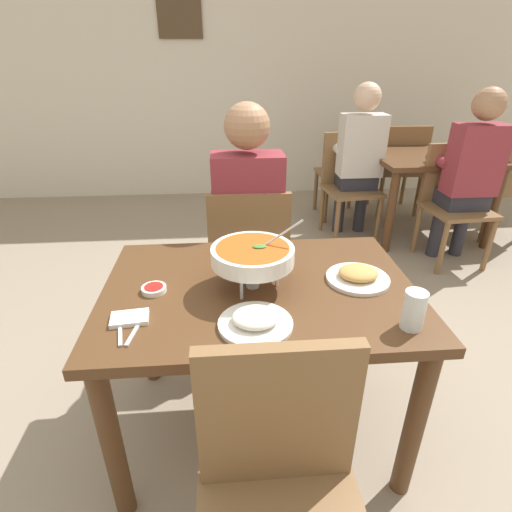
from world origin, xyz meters
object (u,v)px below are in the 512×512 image
at_px(chair_bg_window, 507,183).
at_px(patron_bg_left, 470,169).
at_px(rice_plate, 255,321).
at_px(dining_table_main, 259,312).
at_px(sauce_dish, 154,289).
at_px(appetizer_plate, 358,276).
at_px(diner_main, 247,213).
at_px(dining_table_far, 429,170).
at_px(patron_bg_middle, 359,153).
at_px(chair_diner_main, 248,256).
at_px(chair_viewer_empty, 282,496).
at_px(drink_glass, 413,312).
at_px(chair_bg_right, 400,165).
at_px(chair_bg_middle, 348,179).
at_px(chair_bg_corner, 351,166).
at_px(chair_bg_left, 453,197).
at_px(curry_bowl, 253,256).

xyz_separation_m(chair_bg_window, patron_bg_left, (-0.62, -0.40, 0.24)).
bearing_deg(rice_plate, dining_table_main, 82.14).
bearing_deg(sauce_dish, appetizer_plate, 1.46).
bearing_deg(diner_main, dining_table_far, 38.12).
bearing_deg(dining_table_main, patron_bg_middle, 63.39).
xyz_separation_m(chair_diner_main, appetizer_plate, (0.38, -0.68, 0.24)).
xyz_separation_m(sauce_dish, patron_bg_left, (2.08, 1.51, 0.00)).
relative_size(chair_viewer_empty, drink_glass, 6.92).
bearing_deg(chair_bg_right, chair_bg_window, -44.45).
height_order(chair_bg_middle, chair_bg_window, same).
xyz_separation_m(appetizer_plate, chair_bg_window, (1.94, 1.89, -0.24)).
bearing_deg(patron_bg_left, chair_bg_corner, 117.60).
xyz_separation_m(chair_bg_corner, chair_bg_window, (1.18, -0.67, 0.00)).
bearing_deg(rice_plate, chair_bg_left, 47.09).
height_order(rice_plate, sauce_dish, rice_plate).
xyz_separation_m(chair_diner_main, chair_bg_left, (1.65, 0.88, 0.00)).
distance_m(rice_plate, chair_bg_right, 3.27).
bearing_deg(chair_viewer_empty, appetizer_plate, 60.52).
xyz_separation_m(appetizer_plate, chair_bg_left, (1.27, 1.56, -0.24)).
xyz_separation_m(diner_main, drink_glass, (0.46, -1.01, 0.04)).
bearing_deg(appetizer_plate, chair_bg_window, 44.27).
bearing_deg(curry_bowl, chair_diner_main, 88.01).
relative_size(chair_diner_main, patron_bg_middle, 0.69).
bearing_deg(patron_bg_middle, sauce_dish, -124.44).
bearing_deg(dining_table_far, diner_main, -141.88).
bearing_deg(patron_bg_middle, chair_bg_corner, 78.54).
relative_size(chair_bg_middle, patron_bg_left, 0.69).
height_order(rice_plate, chair_bg_right, chair_bg_right).
bearing_deg(dining_table_far, chair_diner_main, -141.19).
distance_m(chair_viewer_empty, chair_bg_window, 3.45).
xyz_separation_m(chair_diner_main, chair_bg_right, (1.64, 1.87, 0.00)).
bearing_deg(dining_table_far, rice_plate, -126.81).
height_order(diner_main, patron_bg_middle, same).
relative_size(curry_bowl, chair_bg_right, 0.37).
relative_size(chair_diner_main, sauce_dish, 10.00).
height_order(chair_bg_middle, chair_bg_right, same).
bearing_deg(dining_table_main, chair_bg_middle, 65.11).
relative_size(curry_bowl, chair_bg_left, 0.37).
bearing_deg(chair_bg_right, drink_glass, -112.54).
height_order(dining_table_main, patron_bg_middle, patron_bg_middle).
bearing_deg(chair_bg_right, sauce_dish, -128.23).
distance_m(chair_bg_window, patron_bg_left, 0.78).
xyz_separation_m(curry_bowl, patron_bg_middle, (1.06, 2.06, -0.11)).
height_order(diner_main, chair_bg_right, diner_main).
relative_size(rice_plate, chair_bg_middle, 0.27).
bearing_deg(chair_viewer_empty, drink_glass, 39.04).
height_order(curry_bowl, sauce_dish, curry_bowl).
bearing_deg(patron_bg_middle, rice_plate, -114.84).
xyz_separation_m(chair_viewer_empty, rice_plate, (-0.03, 0.42, 0.24)).
height_order(sauce_dish, chair_bg_middle, chair_bg_middle).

